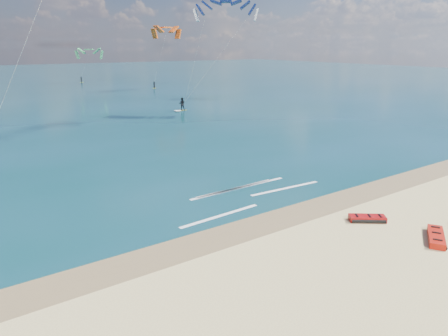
# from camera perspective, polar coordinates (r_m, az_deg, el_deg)

# --- Properties ---
(ground) EXTENTS (320.00, 320.00, 0.00)m
(ground) POSITION_cam_1_polar(r_m,az_deg,el_deg) (54.18, -20.54, 6.41)
(ground) COLOR tan
(ground) RESTS_ON ground
(wet_sand_strip) EXTENTS (320.00, 2.40, 0.01)m
(wet_sand_strip) POSITION_cam_1_polar(r_m,az_deg,el_deg) (21.37, 4.75, -8.11)
(wet_sand_strip) COLOR brown
(wet_sand_strip) RESTS_ON ground
(sea) EXTENTS (320.00, 200.00, 0.04)m
(sea) POSITION_cam_1_polar(r_m,az_deg,el_deg) (117.00, -28.36, 10.72)
(sea) COLOR #0A3539
(sea) RESTS_ON ground
(packed_kite_left) EXTENTS (2.61, 2.18, 0.37)m
(packed_kite_left) POSITION_cam_1_polar(r_m,az_deg,el_deg) (22.35, 27.98, -9.04)
(packed_kite_left) COLOR red
(packed_kite_left) RESTS_ON ground
(packed_kite_mid) EXTENTS (2.26, 2.01, 0.35)m
(packed_kite_mid) POSITION_cam_1_polar(r_m,az_deg,el_deg) (23.10, 19.75, -7.14)
(packed_kite_mid) COLOR #AB0B0C
(packed_kite_mid) RESTS_ON ground
(kitesurfer_far) EXTENTS (10.70, 9.63, 16.12)m
(kitesurfer_far) POSITION_cam_1_polar(r_m,az_deg,el_deg) (56.20, -2.85, 16.32)
(kitesurfer_far) COLOR gold
(kitesurfer_far) RESTS_ON sea
(shoreline_foam) EXTENTS (11.34, 3.60, 0.01)m
(shoreline_foam) POSITION_cam_1_polar(r_m,az_deg,el_deg) (25.54, 3.07, -3.64)
(shoreline_foam) COLOR white
(shoreline_foam) RESTS_ON ground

